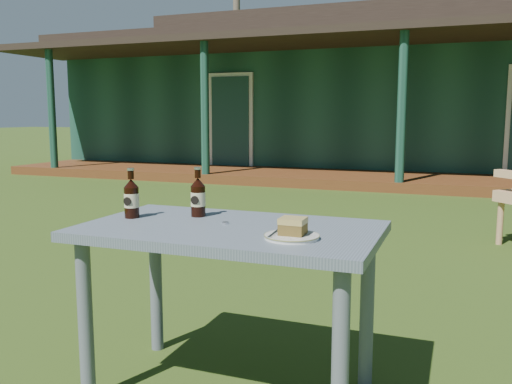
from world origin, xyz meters
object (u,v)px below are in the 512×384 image
at_px(cake_slice, 293,226).
at_px(cola_bottle_near, 198,197).
at_px(plate, 292,236).
at_px(cafe_table, 230,250).
at_px(cola_bottle_far, 131,198).

xyz_separation_m(cake_slice, cola_bottle_near, (-0.52, 0.26, 0.04)).
bearing_deg(plate, cola_bottle_near, 152.38).
bearing_deg(plate, cake_slice, 78.88).
xyz_separation_m(cafe_table, cola_bottle_near, (-0.22, 0.15, 0.19)).
relative_size(cafe_table, cake_slice, 13.04).
bearing_deg(plate, cafe_table, 157.51).
bearing_deg(cola_bottle_near, cola_bottle_far, -153.00).
height_order(cola_bottle_near, cola_bottle_far, cola_bottle_near).
xyz_separation_m(cafe_table, cake_slice, (0.30, -0.12, 0.15)).
height_order(cafe_table, plate, plate).
height_order(plate, cola_bottle_near, cola_bottle_near).
bearing_deg(cola_bottle_near, cafe_table, -34.04).
xyz_separation_m(plate, cola_bottle_far, (-0.78, 0.14, 0.08)).
xyz_separation_m(cafe_table, cola_bottle_far, (-0.47, 0.01, 0.19)).
bearing_deg(cafe_table, plate, -22.49).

